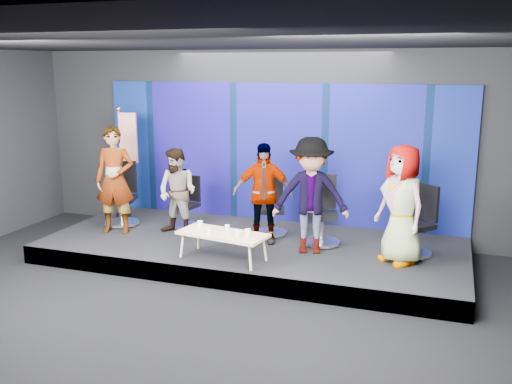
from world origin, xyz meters
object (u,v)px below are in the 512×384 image
mug_c (227,228)px  mug_e (248,232)px  panelist_c (263,193)px  mug_a (200,224)px  chair_e (416,232)px  panelist_b (177,192)px  panelist_d (311,196)px  flag_stand (126,160)px  chair_a (122,204)px  panelist_a (115,180)px  mug_d (238,233)px  chair_d (322,222)px  chair_c (271,215)px  mug_b (209,231)px  coffee_table (223,235)px  panelist_e (402,205)px  chair_b (187,210)px

mug_c → mug_e: 0.44m
panelist_c → mug_a: 1.20m
chair_e → mug_a: chair_e is taller
panelist_b → panelist_d: bearing=5.2°
chair_e → flag_stand: flag_stand is taller
chair_a → mug_c: size_ratio=13.25×
panelist_a → mug_d: size_ratio=18.24×
chair_e → mug_a: bearing=-120.0°
chair_d → mug_e: chair_d is taller
flag_stand → panelist_a: bearing=-78.5°
chair_c → mug_b: chair_c is taller
chair_a → panelist_d: size_ratio=0.63×
chair_d → mug_d: size_ratio=11.00×
panelist_a → chair_e: size_ratio=1.70×
chair_d → mug_a: size_ratio=11.25×
mug_b → mug_a: bearing=135.7°
mug_b → mug_c: bearing=49.3°
mug_b → mug_e: 0.60m
panelist_c → mug_d: (-0.01, -1.15, -0.37)m
panelist_a → coffee_table: size_ratio=1.30×
panelist_a → panelist_e: 4.92m
chair_d → coffee_table: bearing=-147.4°
chair_b → mug_c: chair_b is taller
mug_a → chair_c: bearing=61.7°
panelist_c → mug_d: 1.21m
panelist_c → panelist_e: panelist_e is taller
panelist_d → mug_e: bearing=-146.3°
panelist_a → chair_c: panelist_a is taller
mug_b → mug_c: (0.20, 0.23, 0.00)m
mug_e → flag_stand: 3.60m
panelist_b → mug_a: 1.16m
panelist_a → mug_e: (2.77, -0.78, -0.47)m
chair_d → mug_e: bearing=-135.5°
chair_c → panelist_e: 2.48m
chair_e → mug_d: size_ratio=10.73×
chair_a → mug_e: size_ratio=10.85×
chair_c → mug_a: 1.56m
chair_c → panelist_c: panelist_c is taller
chair_c → mug_d: size_ratio=10.06×
chair_d → panelist_e: (1.32, -0.53, 0.53)m
chair_a → panelist_b: panelist_b is taller
panelist_b → chair_e: size_ratio=1.37×
chair_d → mug_c: 1.68m
mug_d → flag_stand: bearing=149.1°
mug_d → flag_stand: size_ratio=0.05×
panelist_a → panelist_b: bearing=-4.0°
panelist_b → mug_b: (1.06, -1.07, -0.30)m
mug_b → mug_d: (0.47, -0.02, 0.01)m
chair_d → coffee_table: size_ratio=0.78×
chair_b → flag_stand: (-1.36, 0.21, 0.83)m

